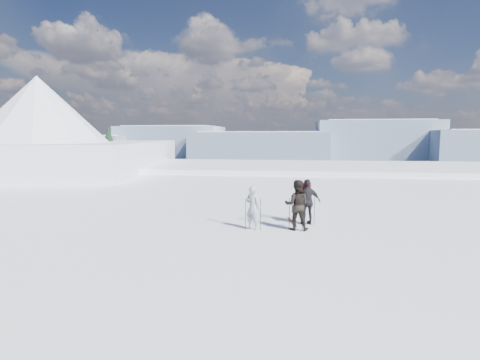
% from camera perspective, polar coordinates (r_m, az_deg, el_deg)
% --- Properties ---
extents(lake_basin, '(820.00, 820.00, 71.62)m').
position_cam_1_polar(lake_basin, '(43.29, 8.17, -6.93)').
color(lake_basin, white).
rests_on(lake_basin, ground).
extents(far_mountain_range, '(770.00, 110.00, 53.00)m').
position_cam_1_polar(far_mountain_range, '(467.94, 11.74, 5.24)').
color(far_mountain_range, slate).
rests_on(far_mountain_range, ground).
extents(near_ridge, '(31.37, 35.68, 25.62)m').
position_cam_1_polar(near_ridge, '(49.60, -24.16, -2.16)').
color(near_ridge, white).
rests_on(near_ridge, ground).
extents(skier_grey, '(0.75, 0.66, 1.74)m').
position_cam_1_polar(skier_grey, '(14.72, 1.97, -4.22)').
color(skier_grey, '#9399A0').
rests_on(skier_grey, ground).
extents(skier_dark, '(0.98, 0.78, 1.97)m').
position_cam_1_polar(skier_dark, '(14.80, 8.64, -3.78)').
color(skier_dark, black).
rests_on(skier_dark, ground).
extents(skier_pack, '(1.20, 0.79, 1.90)m').
position_cam_1_polar(skier_pack, '(15.77, 10.25, -3.31)').
color(skier_pack, black).
rests_on(skier_pack, ground).
extents(backpack, '(0.46, 0.35, 0.52)m').
position_cam_1_polar(backpack, '(15.84, 10.02, 1.15)').
color(backpack, red).
rests_on(backpack, skier_pack).
extents(ski_poles, '(2.74, 1.23, 1.34)m').
position_cam_1_polar(ski_poles, '(15.05, 7.01, -4.99)').
color(ski_poles, black).
rests_on(ski_poles, ground).
extents(skis_loose, '(0.40, 1.70, 0.03)m').
position_cam_1_polar(skis_loose, '(16.23, 8.17, -6.34)').
color(skis_loose, black).
rests_on(skis_loose, ground).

